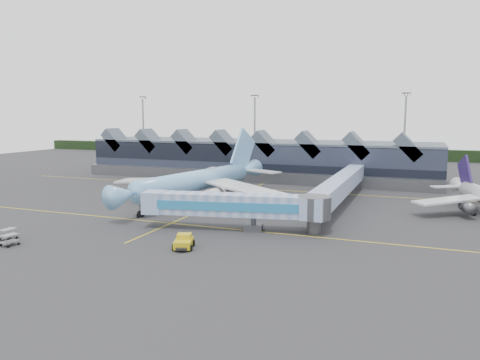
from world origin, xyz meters
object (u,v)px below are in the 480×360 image
at_px(fuel_truck, 150,191).
at_px(pushback_tug, 184,242).
at_px(jet_bridge, 245,206).
at_px(main_airliner, 200,180).

bearing_deg(fuel_truck, pushback_tug, -60.08).
bearing_deg(jet_bridge, fuel_truck, 137.01).
relative_size(jet_bridge, fuel_truck, 2.83).
bearing_deg(fuel_truck, jet_bridge, -40.52).
bearing_deg(main_airliner, jet_bridge, -37.80).
bearing_deg(pushback_tug, main_airliner, 93.51).
distance_m(main_airliner, jet_bridge, 23.63).
xyz_separation_m(jet_bridge, fuel_truck, (-25.39, 15.66, -1.73)).
height_order(main_airliner, pushback_tug, main_airliner).
xyz_separation_m(main_airliner, jet_bridge, (15.78, -17.58, -0.59)).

